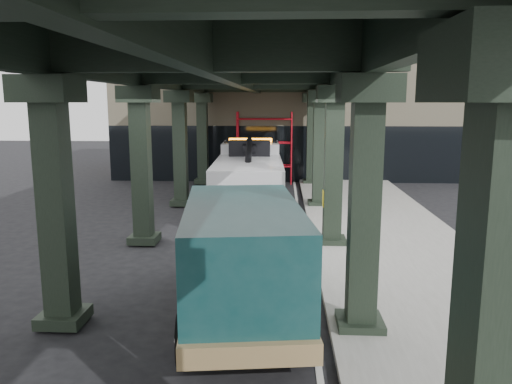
% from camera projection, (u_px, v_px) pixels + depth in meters
% --- Properties ---
extents(ground, '(90.00, 90.00, 0.00)m').
position_uv_depth(ground, '(245.00, 265.00, 13.98)').
color(ground, black).
rests_on(ground, ground).
extents(sidewalk, '(5.00, 40.00, 0.15)m').
position_uv_depth(sidewalk, '(392.00, 245.00, 15.69)').
color(sidewalk, gray).
rests_on(sidewalk, ground).
extents(lane_stripe, '(0.12, 38.00, 0.01)m').
position_uv_depth(lane_stripe, '(303.00, 246.00, 15.85)').
color(lane_stripe, silver).
rests_on(lane_stripe, ground).
extents(viaduct, '(7.40, 32.00, 6.40)m').
position_uv_depth(viaduct, '(236.00, 70.00, 15.00)').
color(viaduct, black).
rests_on(viaduct, ground).
extents(building, '(22.00, 10.00, 8.00)m').
position_uv_depth(building, '(298.00, 110.00, 32.82)').
color(building, '#C6B793').
rests_on(building, ground).
extents(scaffolding, '(3.08, 0.88, 4.00)m').
position_uv_depth(scaffolding, '(265.00, 146.00, 27.99)').
color(scaffolding, red).
rests_on(scaffolding, ground).
extents(tow_truck, '(3.07, 9.37, 3.04)m').
position_uv_depth(tow_truck, '(249.00, 175.00, 21.17)').
color(tow_truck, black).
rests_on(tow_truck, ground).
extents(towed_van, '(3.10, 6.38, 2.49)m').
position_uv_depth(towed_van, '(242.00, 255.00, 10.48)').
color(towed_van, '#10393A').
rests_on(towed_van, ground).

